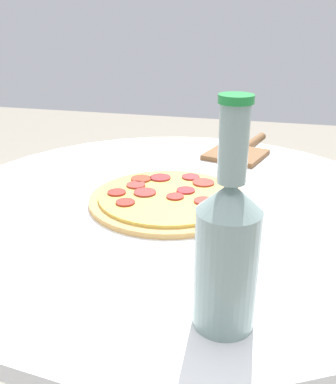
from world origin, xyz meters
TOP-DOWN VIEW (x-y plane):
  - table at (0.00, 0.00)m, footprint 0.90×0.90m
  - pizza at (-0.01, -0.01)m, footprint 0.29×0.29m
  - beer_bottle at (0.13, -0.33)m, footprint 0.07×0.07m
  - pizza_paddle at (0.09, 0.32)m, footprint 0.16×0.27m

SIDE VIEW (x-z plane):
  - table at x=0.00m, z-range 0.18..0.94m
  - pizza_paddle at x=0.09m, z-range 0.75..0.78m
  - pizza at x=-0.01m, z-range 0.76..0.78m
  - beer_bottle at x=0.13m, z-range 0.73..0.99m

